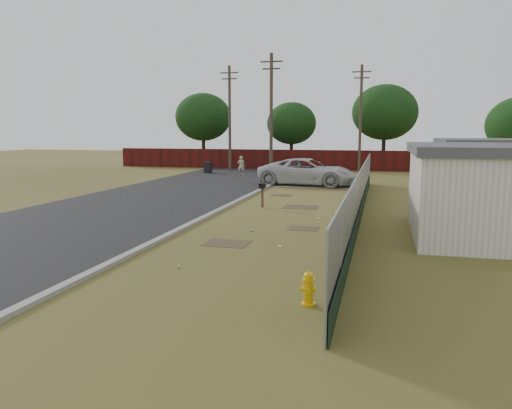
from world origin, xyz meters
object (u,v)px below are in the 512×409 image
(fire_hydrant, at_px, (308,289))
(pedestrian, at_px, (241,166))
(mailbox, at_px, (262,188))
(trash_bin, at_px, (208,167))
(pickup_truck, at_px, (308,172))

(fire_hydrant, height_order, pedestrian, pedestrian)
(fire_hydrant, distance_m, pedestrian, 29.55)
(mailbox, height_order, trash_bin, mailbox)
(mailbox, relative_size, pickup_truck, 0.18)
(mailbox, bearing_deg, trash_bin, 117.20)
(pedestrian, relative_size, trash_bin, 1.66)
(mailbox, bearing_deg, pedestrian, 109.29)
(fire_hydrant, distance_m, trash_bin, 32.14)
(trash_bin, bearing_deg, pickup_truck, -37.38)
(mailbox, height_order, pedestrian, pedestrian)
(pedestrian, xyz_separation_m, trash_bin, (-3.31, 1.51, -0.30))
(fire_hydrant, relative_size, pickup_truck, 0.12)
(fire_hydrant, relative_size, pedestrian, 0.48)
(pickup_truck, relative_size, trash_bin, 6.80)
(fire_hydrant, xyz_separation_m, pedestrian, (-9.38, 28.01, 0.42))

